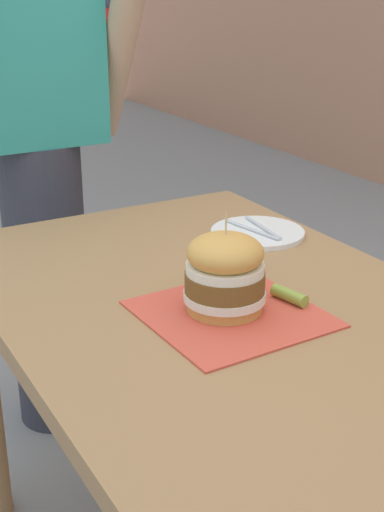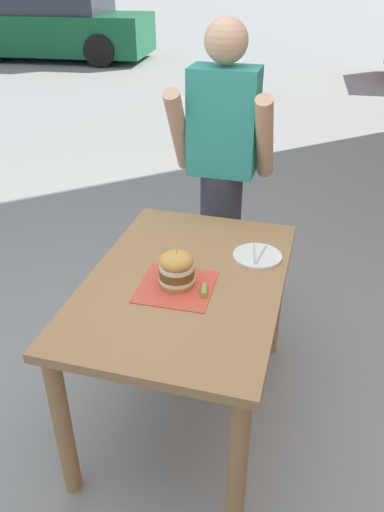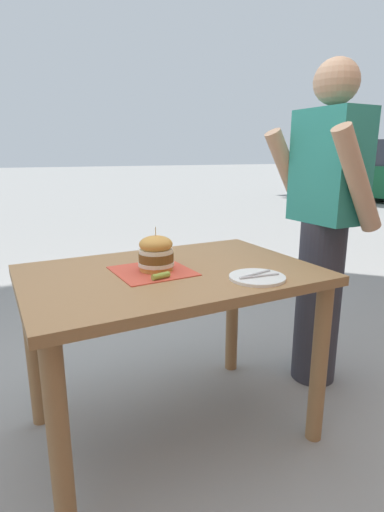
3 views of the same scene
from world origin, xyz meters
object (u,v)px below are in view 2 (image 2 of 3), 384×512
patio_table (186,302)px  parked_car_mid_block (55,24)px  side_plate_with_forks (257,256)px  diner_across_table (222,175)px  sandwich (177,269)px  pickle_spear (204,290)px

patio_table → parked_car_mid_block: bearing=121.5°
side_plate_with_forks → parked_car_mid_block: bearing=123.5°
diner_across_table → parked_car_mid_block: bearing=124.0°
sandwich → pickle_spear: 0.14m
sandwich → side_plate_with_forks: sandwich is taller
side_plate_with_forks → parked_car_mid_block: 10.60m
side_plate_with_forks → diner_across_table: (-0.31, 0.65, 0.11)m
pickle_spear → side_plate_with_forks: bearing=64.4°
parked_car_mid_block → side_plate_with_forks: bearing=-56.5°
diner_across_table → parked_car_mid_block: size_ratio=0.39×
parked_car_mid_block → patio_table: bearing=-58.5°
patio_table → parked_car_mid_block: size_ratio=0.28×
patio_table → diner_across_table: (-0.05, 0.90, 0.24)m
diner_across_table → patio_table: bearing=-87.1°
sandwich → pickle_spear: size_ratio=2.41×
diner_across_table → parked_car_mid_block: (-5.53, 8.19, -0.16)m
sandwich → parked_car_mid_block: parked_car_mid_block is taller
diner_across_table → side_plate_with_forks: bearing=-64.6°
parked_car_mid_block → pickle_spear: bearing=-58.3°
patio_table → diner_across_table: size_ratio=0.71×
patio_table → pickle_spear: size_ratio=15.91×
pickle_spear → side_plate_with_forks: 0.38m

